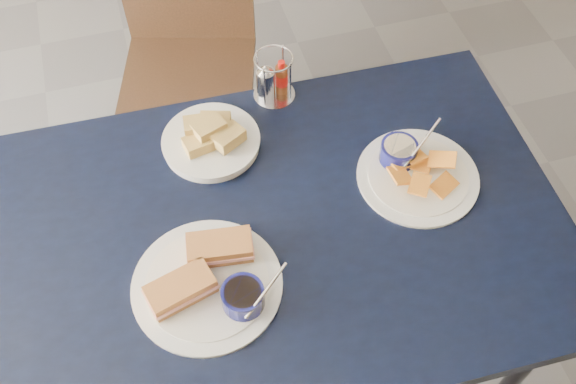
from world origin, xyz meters
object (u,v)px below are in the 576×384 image
object	(u,v)px
chair_far	(181,41)
bread_basket	(211,139)
sandwich_plate	(210,280)
plantain_plate	(412,168)
dining_table	(281,240)
condiment_caddy	(272,80)

from	to	relation	value
chair_far	bread_basket	size ratio (longest dim) A/B	3.84
sandwich_plate	plantain_plate	size ratio (longest dim) A/B	1.12
dining_table	sandwich_plate	distance (m)	0.22
bread_basket	plantain_plate	bearing A→B (deg)	-26.13
bread_basket	condiment_caddy	distance (m)	0.23
plantain_plate	dining_table	bearing A→B (deg)	-170.08
sandwich_plate	dining_table	bearing A→B (deg)	28.84
chair_far	plantain_plate	size ratio (longest dim) A/B	3.14
sandwich_plate	plantain_plate	xyz separation A→B (m)	(0.53, 0.16, -0.01)
sandwich_plate	condiment_caddy	xyz separation A→B (m)	(0.27, 0.50, 0.03)
plantain_plate	bread_basket	bearing A→B (deg)	153.87
chair_far	condiment_caddy	world-z (taller)	chair_far
sandwich_plate	condiment_caddy	distance (m)	0.57
dining_table	plantain_plate	xyz separation A→B (m)	(0.35, 0.06, 0.08)
dining_table	sandwich_plate	world-z (taller)	sandwich_plate
dining_table	chair_far	world-z (taller)	chair_far
dining_table	chair_far	bearing A→B (deg)	95.07
dining_table	bread_basket	bearing A→B (deg)	109.50
chair_far	sandwich_plate	distance (m)	1.07
dining_table	plantain_plate	distance (m)	0.36
chair_far	condiment_caddy	bearing A→B (deg)	-71.89
bread_basket	condiment_caddy	bearing A→B (deg)	32.63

